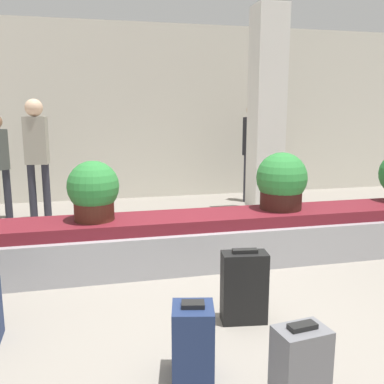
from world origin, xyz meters
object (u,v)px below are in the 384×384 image
potted_plant_0 (93,191)px  traveler_2 (253,143)px  pillar (266,113)px  suitcase_3 (244,287)px  suitcase_2 (193,341)px  suitcase_0 (300,364)px  traveler_0 (37,148)px  potted_plant_1 (281,182)px

potted_plant_0 → traveler_2: bearing=45.3°
pillar → suitcase_3: 3.92m
pillar → suitcase_2: bearing=-118.3°
pillar → suitcase_0: bearing=-110.0°
potted_plant_0 → suitcase_2: bearing=-74.1°
pillar → suitcase_3: size_ratio=5.34×
suitcase_3 → potted_plant_0: size_ratio=0.98×
potted_plant_0 → traveler_2: (2.82, 2.85, 0.22)m
suitcase_2 → potted_plant_0: 2.15m
pillar → suitcase_3: pillar is taller
suitcase_0 → traveler_2: bearing=64.5°
traveler_2 → potted_plant_0: bearing=-92.2°
pillar → suitcase_0: (-1.57, -4.31, -1.38)m
suitcase_0 → suitcase_2: 0.66m
suitcase_0 → traveler_0: 5.03m
suitcase_2 → suitcase_3: bearing=59.5°
suitcase_3 → pillar: bearing=72.7°
traveler_2 → suitcase_0: bearing=-65.7°
suitcase_3 → potted_plant_0: (-1.12, 1.39, 0.56)m
pillar → suitcase_2: size_ratio=6.42×
potted_plant_0 → potted_plant_1: size_ratio=0.95×
pillar → traveler_2: pillar is taller
suitcase_2 → suitcase_3: size_ratio=0.83×
suitcase_2 → traveler_2: 5.40m
pillar → potted_plant_0: size_ratio=5.24×
potted_plant_0 → potted_plant_1: 2.07m
pillar → potted_plant_1: pillar is taller
traveler_0 → traveler_2: bearing=19.3°
pillar → suitcase_3: bearing=-115.0°
suitcase_0 → potted_plant_1: size_ratio=0.73×
pillar → traveler_0: 3.51m
potted_plant_0 → potted_plant_1: potted_plant_1 is taller
traveler_0 → suitcase_2: bearing=-62.8°
pillar → suitcase_0: pillar is taller
suitcase_0 → suitcase_3: size_ratio=0.79×
pillar → suitcase_3: (-1.56, -3.35, -1.31)m
potted_plant_1 → suitcase_0: bearing=-112.0°
potted_plant_0 → potted_plant_1: bearing=0.9°
potted_plant_0 → traveler_0: traveler_0 is taller
suitcase_0 → suitcase_3: 0.96m
traveler_0 → potted_plant_0: bearing=-61.2°
potted_plant_1 → pillar: bearing=72.4°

